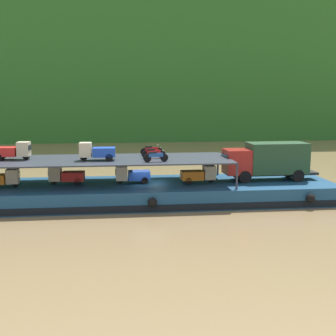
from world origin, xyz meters
name	(u,v)px	position (x,y,z in m)	size (l,w,h in m)	color
ground_plane	(149,201)	(0.00, 0.00, 0.00)	(400.00, 400.00, 0.00)	olive
hillside_far_bank	(127,27)	(0.00, 63.17, 22.69)	(110.43, 36.60, 40.28)	#286023
cargo_barge	(149,192)	(0.00, -0.02, 0.75)	(29.67, 7.82, 1.50)	navy
covered_lorry	(268,160)	(9.85, 0.19, 3.19)	(7.89, 2.43, 3.10)	maroon
cargo_rack	(100,160)	(-3.80, 0.00, 3.44)	(20.47, 6.48, 2.00)	#2D333D
mini_truck_lower_stern	(1,178)	(-11.26, -0.28, 2.19)	(2.79, 1.29, 1.38)	orange
mini_truck_lower_aft	(66,175)	(-6.49, 0.42, 2.19)	(2.80, 1.30, 1.38)	red
mini_truck_lower_mid	(132,175)	(-1.30, 0.16, 2.19)	(2.77, 1.25, 1.38)	#1E47B7
mini_truck_lower_fore	(199,174)	(4.02, -0.29, 2.19)	(2.80, 1.30, 1.38)	orange
mini_truck_upper_stern	(13,151)	(-10.48, 0.50, 4.19)	(2.78, 1.28, 1.38)	red
mini_truck_upper_mid	(97,151)	(-4.01, -0.60, 4.19)	(2.76, 1.24, 1.38)	#1E47B7
motorcycle_upper_port	(156,156)	(0.40, -1.95, 3.93)	(1.90, 0.55, 0.87)	black
motorcycle_upper_centre	(153,153)	(0.41, 0.00, 3.93)	(1.90, 0.55, 0.87)	black
motorcycle_upper_stbd	(151,150)	(0.39, 1.94, 3.93)	(1.90, 0.55, 0.87)	black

